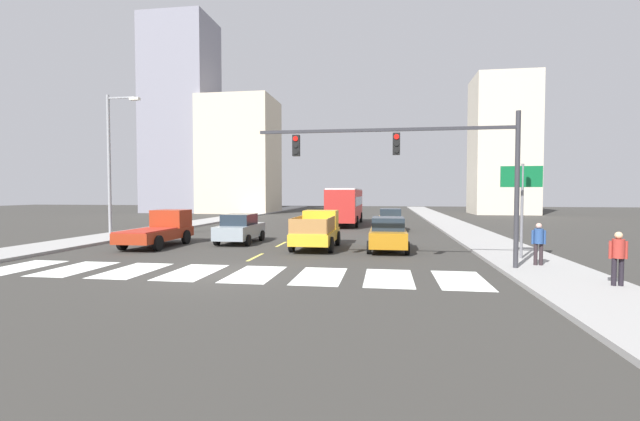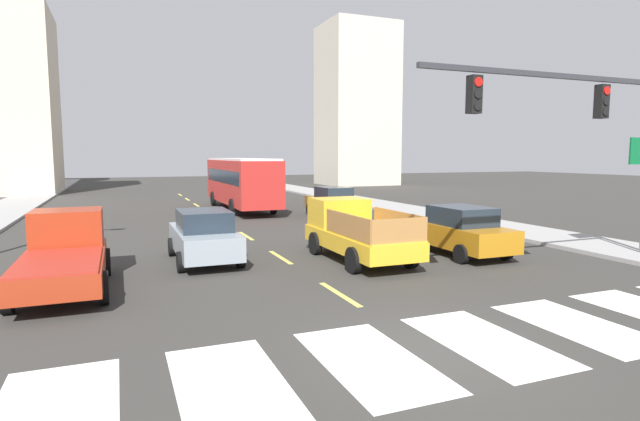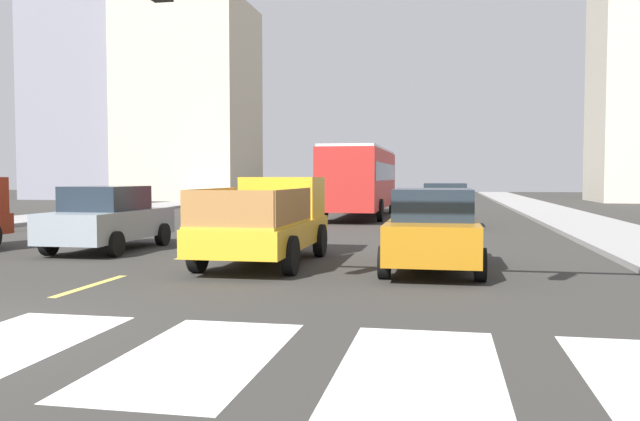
# 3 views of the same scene
# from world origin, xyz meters

# --- Properties ---
(sidewalk_right) EXTENTS (3.34, 110.00, 0.15)m
(sidewalk_right) POSITION_xyz_m (11.82, 18.00, 0.07)
(sidewalk_right) COLOR gray
(sidewalk_right) RESTS_ON ground
(sidewalk_left) EXTENTS (3.34, 110.00, 0.15)m
(sidewalk_left) POSITION_xyz_m (-11.82, 18.00, 0.07)
(sidewalk_left) COLOR gray
(sidewalk_left) RESTS_ON ground
(crosswalk_stripe_4) EXTENTS (1.65, 3.36, 0.01)m
(crosswalk_stripe_4) POSITION_xyz_m (1.21, 0.00, 0.00)
(crosswalk_stripe_4) COLOR white
(crosswalk_stripe_4) RESTS_ON ground
(crosswalk_stripe_5) EXTENTS (1.65, 3.36, 0.01)m
(crosswalk_stripe_5) POSITION_xyz_m (3.62, 0.00, 0.00)
(crosswalk_stripe_5) COLOR white
(crosswalk_stripe_5) RESTS_ON ground
(crosswalk_stripe_6) EXTENTS (1.65, 3.36, 0.01)m
(crosswalk_stripe_6) POSITION_xyz_m (6.03, 0.00, 0.00)
(crosswalk_stripe_6) COLOR white
(crosswalk_stripe_6) RESTS_ON ground
(lane_dash_0) EXTENTS (0.16, 2.40, 0.01)m
(lane_dash_0) POSITION_xyz_m (0.00, 4.00, 0.00)
(lane_dash_0) COLOR #D9C952
(lane_dash_0) RESTS_ON ground
(lane_dash_1) EXTENTS (0.16, 2.40, 0.01)m
(lane_dash_1) POSITION_xyz_m (0.00, 9.00, 0.00)
(lane_dash_1) COLOR #D9C952
(lane_dash_1) RESTS_ON ground
(lane_dash_2) EXTENTS (0.16, 2.40, 0.01)m
(lane_dash_2) POSITION_xyz_m (0.00, 14.00, 0.00)
(lane_dash_2) COLOR #D9C952
(lane_dash_2) RESTS_ON ground
(lane_dash_3) EXTENTS (0.16, 2.40, 0.01)m
(lane_dash_3) POSITION_xyz_m (0.00, 19.00, 0.00)
(lane_dash_3) COLOR #D9C952
(lane_dash_3) RESTS_ON ground
(lane_dash_4) EXTENTS (0.16, 2.40, 0.01)m
(lane_dash_4) POSITION_xyz_m (0.00, 24.00, 0.00)
(lane_dash_4) COLOR #D9C952
(lane_dash_4) RESTS_ON ground
(lane_dash_5) EXTENTS (0.16, 2.40, 0.01)m
(lane_dash_5) POSITION_xyz_m (0.00, 29.00, 0.00)
(lane_dash_5) COLOR #D9C952
(lane_dash_5) RESTS_ON ground
(lane_dash_6) EXTENTS (0.16, 2.40, 0.01)m
(lane_dash_6) POSITION_xyz_m (0.00, 34.00, 0.00)
(lane_dash_6) COLOR #D9C952
(lane_dash_6) RESTS_ON ground
(lane_dash_7) EXTENTS (0.16, 2.40, 0.01)m
(lane_dash_7) POSITION_xyz_m (0.00, 39.00, 0.00)
(lane_dash_7) COLOR #D9C952
(lane_dash_7) RESTS_ON ground
(pickup_stakebed) EXTENTS (2.18, 5.20, 1.96)m
(pickup_stakebed) POSITION_xyz_m (2.28, 7.89, 0.94)
(pickup_stakebed) COLOR gold
(pickup_stakebed) RESTS_ON ground
(city_bus) EXTENTS (2.72, 10.80, 3.32)m
(city_bus) POSITION_xyz_m (2.26, 24.60, 1.95)
(city_bus) COLOR #B22622
(city_bus) RESTS_ON ground
(sedan_near_right) EXTENTS (2.02, 4.40, 1.72)m
(sedan_near_right) POSITION_xyz_m (6.29, 19.01, 0.86)
(sedan_near_right) COLOR #9A681F
(sedan_near_right) RESTS_ON ground
(sedan_near_left) EXTENTS (2.02, 4.40, 1.72)m
(sedan_near_left) POSITION_xyz_m (-2.55, 9.25, 0.86)
(sedan_near_left) COLOR gray
(sedan_near_left) RESTS_ON ground
(sedan_mid) EXTENTS (2.02, 4.40, 1.72)m
(sedan_mid) POSITION_xyz_m (6.04, 7.13, 0.86)
(sedan_mid) COLOR #AC6C14
(sedan_mid) RESTS_ON ground
(tower_tall_centre) EXTENTS (9.73, 8.21, 28.97)m
(tower_tall_centre) POSITION_xyz_m (-24.80, 46.90, 14.49)
(tower_tall_centre) COLOR gray
(tower_tall_centre) RESTS_ON ground
(block_mid_right) EXTENTS (10.36, 9.31, 16.75)m
(block_mid_right) POSITION_xyz_m (-15.44, 46.59, 8.38)
(block_mid_right) COLOR beige
(block_mid_right) RESTS_ON ground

